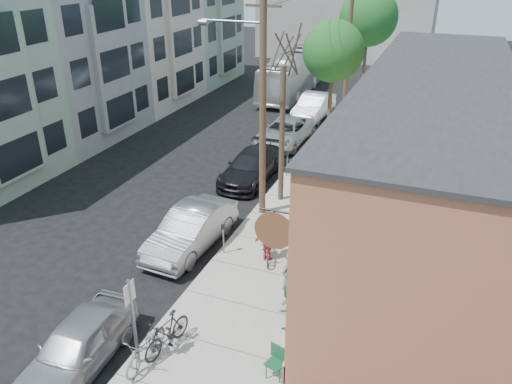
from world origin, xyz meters
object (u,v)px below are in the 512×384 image
(parked_bike_b, at_px, (146,348))
(bus, at_px, (293,74))
(tree_bare, at_px, (282,136))
(patio_chair_b, at_px, (275,363))
(parked_bike_a, at_px, (167,333))
(patron_grey, at_px, (289,277))
(car_0, at_px, (78,345))
(car_2, at_px, (251,167))
(tree_leafy_mid, at_px, (333,51))
(tree_leafy_far, at_px, (369,17))
(utility_pole_near, at_px, (261,95))
(parking_meter_far, at_px, (287,161))
(car_3, at_px, (285,132))
(cyclist, at_px, (268,239))
(patio_chair_a, at_px, (316,282))
(car_1, at_px, (191,229))
(parking_meter_near, at_px, (223,234))
(sign_post, at_px, (133,315))
(patron_green, at_px, (287,307))
(car_4, at_px, (314,106))

(parked_bike_b, distance_m, bus, 30.34)
(tree_bare, xyz_separation_m, patio_chair_b, (3.29, -10.21, -2.64))
(bus, bearing_deg, parked_bike_a, -80.73)
(patron_grey, xyz_separation_m, car_0, (-4.64, -4.68, -0.39))
(patio_chair_b, relative_size, car_2, 0.17)
(patio_chair_b, height_order, car_0, car_0)
(parked_bike_b, distance_m, car_2, 12.98)
(tree_bare, xyz_separation_m, tree_leafy_mid, (0.00, 9.14, 2.12))
(tree_leafy_far, height_order, parked_bike_b, tree_leafy_far)
(utility_pole_near, distance_m, tree_leafy_far, 22.20)
(tree_bare, height_order, parked_bike_b, tree_bare)
(parking_meter_far, distance_m, car_3, 5.14)
(cyclist, bearing_deg, patio_chair_b, 118.24)
(patron_grey, bearing_deg, bus, -142.38)
(patio_chair_a, xyz_separation_m, car_1, (-5.36, 1.27, 0.21))
(parking_meter_near, relative_size, car_0, 0.29)
(parking_meter_near, relative_size, patio_chair_a, 1.41)
(sign_post, bearing_deg, car_3, 95.55)
(utility_pole_near, height_order, parked_bike_b, utility_pole_near)
(utility_pole_near, relative_size, tree_bare, 1.63)
(patron_green, bearing_deg, patio_chair_b, 28.21)
(parking_meter_near, bearing_deg, patio_chair_a, -15.96)
(parked_bike_b, bearing_deg, patio_chair_a, 53.58)
(patron_green, distance_m, car_1, 5.93)
(patio_chair_b, bearing_deg, car_2, 132.16)
(sign_post, relative_size, car_1, 0.58)
(parked_bike_b, bearing_deg, car_1, 107.07)
(tree_leafy_mid, xyz_separation_m, car_3, (-2.25, -1.68, -4.62))
(patio_chair_a, bearing_deg, sign_post, -121.40)
(cyclist, height_order, parked_bike_a, cyclist)
(patron_grey, height_order, car_0, patron_grey)
(sign_post, bearing_deg, car_0, -159.86)
(patron_grey, height_order, car_3, patron_grey)
(patron_grey, relative_size, parked_bike_a, 1.02)
(sign_post, xyz_separation_m, tree_leafy_mid, (0.45, 20.27, 3.51))
(patron_grey, relative_size, car_3, 0.37)
(parking_meter_far, relative_size, car_0, 0.29)
(sign_post, xyz_separation_m, patio_chair_b, (3.74, 0.92, -1.24))
(parked_bike_b, bearing_deg, car_2, 99.44)
(patio_chair_b, bearing_deg, tree_leafy_mid, 117.25)
(patron_green, relative_size, car_0, 0.35)
(patron_green, height_order, bus, bus)
(tree_bare, bearing_deg, parked_bike_b, -91.20)
(patio_chair_a, distance_m, car_4, 20.10)
(parking_meter_far, height_order, car_0, car_0)
(parking_meter_near, height_order, patron_grey, patron_grey)
(utility_pole_near, relative_size, car_2, 1.98)
(parking_meter_far, bearing_deg, cyclist, -77.21)
(parking_meter_far, height_order, parked_bike_b, parking_meter_far)
(tree_leafy_mid, relative_size, parked_bike_a, 3.70)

